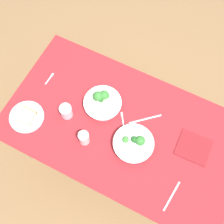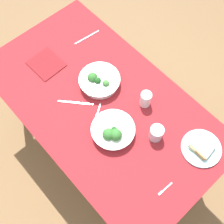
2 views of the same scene
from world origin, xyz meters
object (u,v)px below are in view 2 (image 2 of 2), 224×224
object	(u,v)px
bread_side_plate	(201,148)
fork_by_far_bowl	(165,189)
broccoli_bowl_near	(113,131)
fork_by_near_bowl	(98,111)
water_glass_side	(156,133)
napkin_folded_upper	(46,64)
water_glass_center	(146,99)
table_knife_left	(87,37)
table_knife_right	(76,103)
broccoli_bowl_far	(99,81)

from	to	relation	value
bread_side_plate	fork_by_far_bowl	distance (m)	0.30
broccoli_bowl_near	fork_by_near_bowl	distance (m)	0.16
broccoli_bowl_near	bread_side_plate	world-z (taller)	broccoli_bowl_near
water_glass_side	fork_by_near_bowl	xyz separation A→B (m)	(-0.33, -0.13, -0.04)
bread_side_plate	fork_by_near_bowl	world-z (taller)	bread_side_plate
water_glass_side	napkin_folded_upper	bearing A→B (deg)	-168.79
water_glass_center	fork_by_near_bowl	size ratio (longest dim) A/B	1.21
table_knife_left	broccoli_bowl_near	bearing A→B (deg)	67.86
table_knife_left	table_knife_right	distance (m)	0.49
table_knife_right	bread_side_plate	bearing A→B (deg)	163.91
bread_side_plate	table_knife_right	size ratio (longest dim) A/B	1.04
napkin_folded_upper	broccoli_bowl_near	bearing A→B (deg)	-0.43
table_knife_left	fork_by_near_bowl	bearing A→B (deg)	62.83
bread_side_plate	water_glass_side	distance (m)	0.26
broccoli_bowl_near	fork_by_far_bowl	bearing A→B (deg)	-1.53
table_knife_right	broccoli_bowl_near	bearing A→B (deg)	144.33
table_knife_right	napkin_folded_upper	world-z (taller)	napkin_folded_upper
broccoli_bowl_far	broccoli_bowl_near	bearing A→B (deg)	-28.11
fork_by_far_bowl	table_knife_right	distance (m)	0.69
fork_by_near_bowl	fork_by_far_bowl	bearing A→B (deg)	51.04
water_glass_side	table_knife_left	xyz separation A→B (m)	(-0.79, 0.17, -0.04)
broccoli_bowl_near	table_knife_right	bearing A→B (deg)	-173.84
bread_side_plate	napkin_folded_upper	distance (m)	1.05
table_knife_left	fork_by_far_bowl	bearing A→B (deg)	77.52
water_glass_center	fork_by_far_bowl	world-z (taller)	water_glass_center
broccoli_bowl_far	water_glass_center	size ratio (longest dim) A/B	2.38
broccoli_bowl_far	water_glass_side	size ratio (longest dim) A/B	2.61
bread_side_plate	water_glass_center	world-z (taller)	water_glass_center
broccoli_bowl_far	table_knife_left	world-z (taller)	broccoli_bowl_far
broccoli_bowl_far	bread_side_plate	distance (m)	0.69
fork_by_near_bowl	table_knife_left	xyz separation A→B (m)	(-0.46, 0.30, -0.00)
fork_by_near_bowl	napkin_folded_upper	distance (m)	0.47
broccoli_bowl_near	fork_by_near_bowl	xyz separation A→B (m)	(-0.16, 0.03, -0.03)
fork_by_near_bowl	napkin_folded_upper	size ratio (longest dim) A/B	0.44
water_glass_side	fork_by_near_bowl	distance (m)	0.35
broccoli_bowl_far	broccoli_bowl_near	world-z (taller)	broccoli_bowl_near
bread_side_plate	napkin_folded_upper	size ratio (longest dim) A/B	1.11
fork_by_near_bowl	napkin_folded_upper	bearing A→B (deg)	-121.64
bread_side_plate	fork_by_far_bowl	bearing A→B (deg)	-86.71
water_glass_center	table_knife_left	world-z (taller)	water_glass_center
water_glass_side	fork_by_near_bowl	world-z (taller)	water_glass_side
broccoli_bowl_near	water_glass_center	distance (m)	0.27
bread_side_plate	fork_by_near_bowl	distance (m)	0.60
water_glass_side	water_glass_center	bearing A→B (deg)	150.84
bread_side_plate	water_glass_side	world-z (taller)	water_glass_side
broccoli_bowl_far	table_knife_right	xyz separation A→B (m)	(0.01, -0.19, -0.03)
water_glass_side	fork_by_far_bowl	world-z (taller)	water_glass_side
fork_by_near_bowl	bread_side_plate	bearing A→B (deg)	81.08
fork_by_near_bowl	table_knife_right	xyz separation A→B (m)	(-0.13, -0.06, -0.00)
broccoli_bowl_near	water_glass_side	xyz separation A→B (m)	(0.17, 0.16, 0.01)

